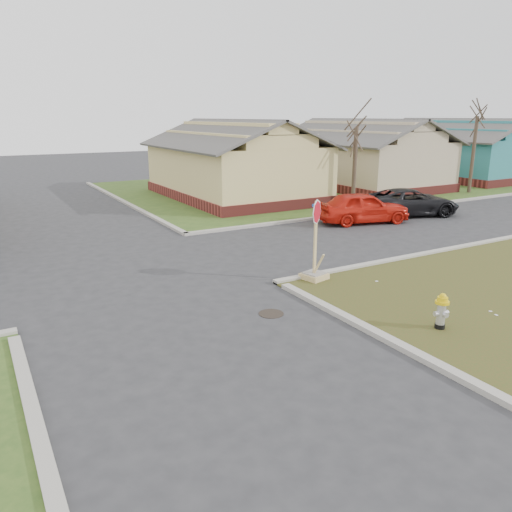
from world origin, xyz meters
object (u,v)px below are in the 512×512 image
fire_hydrant (442,309)px  stop_sign (315,262)px  dark_pickup (410,202)px  red_sedan (363,207)px

fire_hydrant → stop_sign: bearing=107.0°
stop_sign → dark_pickup: size_ratio=0.51×
red_sedan → stop_sign: bearing=144.2°
stop_sign → dark_pickup: bearing=16.9°
stop_sign → fire_hydrant: bearing=-98.5°
fire_hydrant → red_sedan: size_ratio=0.20×
fire_hydrant → stop_sign: size_ratio=0.35×
stop_sign → red_sedan: (7.02, 5.76, 0.15)m
dark_pickup → red_sedan: bearing=113.6°
red_sedan → dark_pickup: bearing=-71.1°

